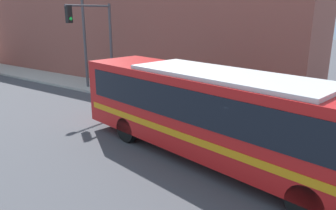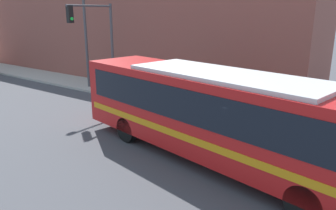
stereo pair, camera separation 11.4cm
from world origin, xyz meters
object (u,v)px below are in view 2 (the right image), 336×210
object	(u,v)px
city_bus	(223,113)
parking_meter	(128,82)
fire_hydrant	(219,105)
traffic_light_pole	(98,34)
street_lamp	(81,25)

from	to	relation	value
city_bus	parking_meter	bearing A→B (deg)	71.66
city_bus	parking_meter	distance (m)	10.11
fire_hydrant	traffic_light_pole	xyz separation A→B (m)	(-0.96, 7.56, 3.29)
fire_hydrant	parking_meter	xyz separation A→B (m)	(0.00, 6.24, 0.39)
parking_meter	city_bus	bearing A→B (deg)	-118.77
fire_hydrant	traffic_light_pole	bearing A→B (deg)	97.23
city_bus	street_lamp	bearing A→B (deg)	79.76
city_bus	fire_hydrant	size ratio (longest dim) A/B	15.47
city_bus	traffic_light_pole	distance (m)	11.05
traffic_light_pole	parking_meter	xyz separation A→B (m)	(0.96, -1.32, -2.90)
city_bus	street_lamp	size ratio (longest dim) A/B	1.84
traffic_light_pole	parking_meter	distance (m)	3.32
fire_hydrant	traffic_light_pole	world-z (taller)	traffic_light_pole
fire_hydrant	street_lamp	bearing A→B (deg)	90.44
traffic_light_pole	street_lamp	world-z (taller)	street_lamp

